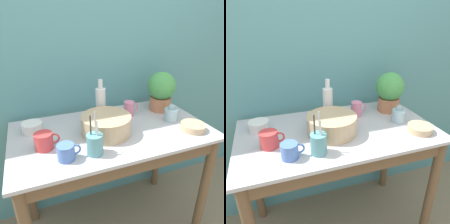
{
  "view_description": "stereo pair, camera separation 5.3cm",
  "coord_description": "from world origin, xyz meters",
  "views": [
    {
      "loc": [
        -0.43,
        -0.77,
        1.52
      ],
      "look_at": [
        0.0,
        0.34,
        0.98
      ],
      "focal_mm": 35.0,
      "sensor_mm": 36.0,
      "label": 1
    },
    {
      "loc": [
        -0.38,
        -0.79,
        1.52
      ],
      "look_at": [
        0.0,
        0.34,
        0.98
      ],
      "focal_mm": 35.0,
      "sensor_mm": 36.0,
      "label": 2
    }
  ],
  "objects": [
    {
      "name": "wall_back",
      "position": [
        0.0,
        0.73,
        1.2
      ],
      "size": [
        6.0,
        0.05,
        2.4
      ],
      "color": "teal",
      "rests_on": "ground_plane"
    },
    {
      "name": "counter_table",
      "position": [
        0.0,
        0.31,
        0.67
      ],
      "size": [
        1.21,
        0.67,
        0.86
      ],
      "color": "brown",
      "rests_on": "ground_plane"
    },
    {
      "name": "potted_plant",
      "position": [
        0.44,
        0.49,
        1.01
      ],
      "size": [
        0.2,
        0.2,
        0.28
      ],
      "color": "#B7704C",
      "rests_on": "counter_table"
    },
    {
      "name": "bowl_wash_large",
      "position": [
        -0.05,
        0.31,
        0.91
      ],
      "size": [
        0.29,
        0.29,
        0.11
      ],
      "color": "tan",
      "rests_on": "counter_table"
    },
    {
      "name": "bottle_tall",
      "position": [
        -0.01,
        0.51,
        0.97
      ],
      "size": [
        0.07,
        0.07,
        0.28
      ],
      "color": "white",
      "rests_on": "counter_table"
    },
    {
      "name": "bottle_short",
      "position": [
        0.41,
        0.31,
        0.9
      ],
      "size": [
        0.09,
        0.09,
        0.11
      ],
      "color": "#93B2BC",
      "rests_on": "counter_table"
    },
    {
      "name": "mug_red",
      "position": [
        -0.41,
        0.28,
        0.9
      ],
      "size": [
        0.13,
        0.1,
        0.09
      ],
      "color": "#C63838",
      "rests_on": "counter_table"
    },
    {
      "name": "mug_pink",
      "position": [
        0.19,
        0.48,
        0.91
      ],
      "size": [
        0.11,
        0.07,
        0.1
      ],
      "color": "pink",
      "rests_on": "counter_table"
    },
    {
      "name": "mug_blue",
      "position": [
        -0.32,
        0.14,
        0.9
      ],
      "size": [
        0.12,
        0.09,
        0.08
      ],
      "color": "#4C70B7",
      "rests_on": "counter_table"
    },
    {
      "name": "bowl_small_tan",
      "position": [
        0.46,
        0.15,
        0.88
      ],
      "size": [
        0.15,
        0.15,
        0.04
      ],
      "color": "tan",
      "rests_on": "counter_table"
    },
    {
      "name": "bowl_small_enamel_white",
      "position": [
        -0.46,
        0.48,
        0.89
      ],
      "size": [
        0.12,
        0.12,
        0.06
      ],
      "color": "silver",
      "rests_on": "counter_table"
    },
    {
      "name": "utensil_cup",
      "position": [
        -0.17,
        0.13,
        0.91
      ],
      "size": [
        0.08,
        0.08,
        0.23
      ],
      "color": "#569399",
      "rests_on": "counter_table"
    }
  ]
}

